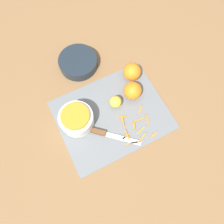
% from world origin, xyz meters
% --- Properties ---
extents(ground_plane, '(4.00, 4.00, 0.00)m').
position_xyz_m(ground_plane, '(0.00, 0.00, 0.00)').
color(ground_plane, olive).
extents(cutting_board, '(0.48, 0.38, 0.01)m').
position_xyz_m(cutting_board, '(0.00, 0.00, 0.00)').
color(cutting_board, slate).
rests_on(cutting_board, ground_plane).
extents(bowl_speckled, '(0.15, 0.15, 0.08)m').
position_xyz_m(bowl_speckled, '(-0.15, 0.04, 0.05)').
color(bowl_speckled, silver).
rests_on(bowl_speckled, cutting_board).
extents(bowl_dark, '(0.18, 0.18, 0.05)m').
position_xyz_m(bowl_dark, '(-0.03, 0.31, 0.02)').
color(bowl_dark, '#1E2833').
rests_on(bowl_dark, ground_plane).
extents(knife, '(0.21, 0.19, 0.02)m').
position_xyz_m(knife, '(-0.08, -0.05, 0.01)').
color(knife, brown).
rests_on(knife, cutting_board).
extents(orange_left, '(0.08, 0.08, 0.08)m').
position_xyz_m(orange_left, '(0.17, 0.13, 0.05)').
color(orange_left, orange).
rests_on(orange_left, cutting_board).
extents(orange_right, '(0.08, 0.08, 0.08)m').
position_xyz_m(orange_right, '(0.13, 0.05, 0.05)').
color(orange_right, orange).
rests_on(orange_right, cutting_board).
extents(lemon, '(0.05, 0.05, 0.05)m').
position_xyz_m(lemon, '(0.04, 0.04, 0.03)').
color(lemon, gold).
rests_on(lemon, cutting_board).
extents(peel_pile, '(0.15, 0.15, 0.01)m').
position_xyz_m(peel_pile, '(0.06, -0.10, 0.01)').
color(peel_pile, orange).
rests_on(peel_pile, cutting_board).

